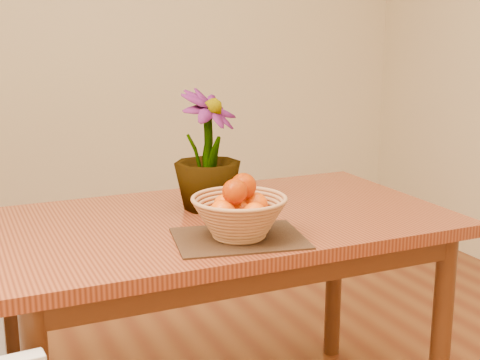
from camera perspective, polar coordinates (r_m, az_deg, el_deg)
name	(u,v)px	position (r m, az deg, el deg)	size (l,w,h in m)	color
wall_back	(85,20)	(3.87, -13.06, 13.13)	(4.00, 0.02, 2.70)	beige
table	(223,243)	(2.11, -1.48, -5.41)	(1.40, 0.80, 0.75)	brown
placemat	(239,238)	(1.87, -0.07, -4.99)	(0.36, 0.27, 0.01)	#372414
wicker_basket	(239,219)	(1.85, -0.07, -3.33)	(0.27, 0.27, 0.11)	#B9794D
orange_pile	(239,200)	(1.84, -0.06, -1.69)	(0.19, 0.18, 0.13)	#FD5304
potted_plant	(207,150)	(2.13, -2.80, 2.54)	(0.21, 0.21, 0.38)	#204A15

